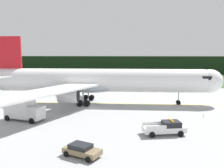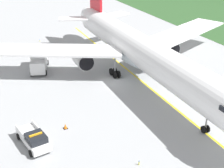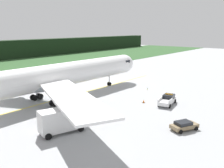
% 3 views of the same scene
% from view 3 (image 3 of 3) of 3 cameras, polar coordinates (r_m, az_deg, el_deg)
% --- Properties ---
extents(ground, '(320.00, 320.00, 0.00)m').
position_cam_3_polar(ground, '(49.31, -9.67, -4.56)').
color(ground, '#9EA0A3').
extents(taxiway_centerline_main, '(68.78, 1.05, 0.01)m').
position_cam_3_polar(taxiway_centerline_main, '(53.19, -12.02, -3.38)').
color(taxiway_centerline_main, yellow).
rests_on(taxiway_centerline_main, ground).
extents(airliner, '(51.98, 48.88, 14.22)m').
position_cam_3_polar(airliner, '(51.56, -13.02, 1.59)').
color(airliner, white).
rests_on(airliner, ground).
extents(ops_pickup_truck, '(5.88, 3.12, 1.94)m').
position_cam_3_polar(ops_pickup_truck, '(49.46, 12.54, -3.54)').
color(ops_pickup_truck, white).
rests_on(ops_pickup_truck, ground).
extents(catering_truck, '(6.81, 4.26, 3.63)m').
position_cam_3_polar(catering_truck, '(35.90, -11.63, -8.17)').
color(catering_truck, silver).
rests_on(catering_truck, ground).
extents(staff_car, '(4.40, 3.41, 1.30)m').
position_cam_3_polar(staff_car, '(38.03, 16.08, -9.02)').
color(staff_car, '#836E4D').
rests_on(staff_car, ground).
extents(apron_cone, '(0.51, 0.51, 0.65)m').
position_cam_3_polar(apron_cone, '(49.87, 7.21, -3.90)').
color(apron_cone, black).
rests_on(apron_cone, ground).
extents(taxiway_edge_light_east, '(0.12, 0.12, 0.51)m').
position_cam_3_polar(taxiway_edge_light_east, '(60.34, 8.06, -1.06)').
color(taxiway_edge_light_east, yellow).
rests_on(taxiway_edge_light_east, ground).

